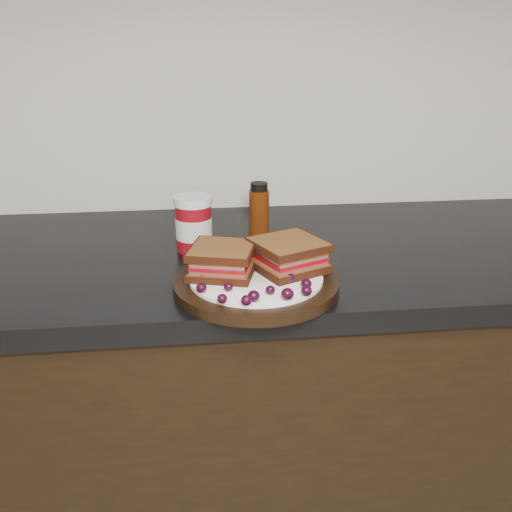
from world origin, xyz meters
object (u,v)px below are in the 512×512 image
at_px(condiment_jar, 194,224).
at_px(sandwich_left, 222,260).
at_px(oil_bottle, 259,211).
at_px(plate, 256,284).

bearing_deg(condiment_jar, sandwich_left, -76.00).
xyz_separation_m(sandwich_left, oil_bottle, (0.09, 0.24, 0.01)).
distance_m(condiment_jar, oil_bottle, 0.15).
relative_size(plate, condiment_jar, 2.53).
bearing_deg(sandwich_left, oil_bottle, 84.59).
bearing_deg(condiment_jar, plate, -63.37).
bearing_deg(plate, oil_bottle, 82.17).
distance_m(plate, sandwich_left, 0.07).
distance_m(plate, condiment_jar, 0.23).
bearing_deg(oil_bottle, sandwich_left, -110.54).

